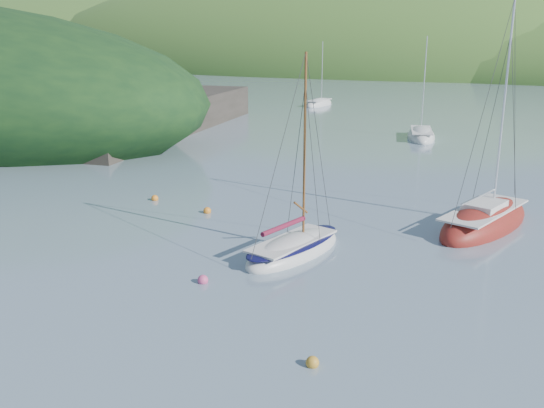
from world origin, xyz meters
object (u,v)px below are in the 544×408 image
at_px(sloop_red, 484,223).
at_px(distant_sloop_c, 319,104).
at_px(distant_sloop_a, 421,137).
at_px(daysailer_white, 294,249).

distance_m(sloop_red, distant_sloop_c, 57.31).
distance_m(distant_sloop_a, distant_sloop_c, 29.47).
bearing_deg(distant_sloop_a, distant_sloop_c, 117.05).
height_order(distant_sloop_a, distant_sloop_c, distant_sloop_a).
bearing_deg(sloop_red, daysailer_white, -117.12).
relative_size(daysailer_white, distant_sloop_a, 0.94).
xyz_separation_m(daysailer_white, sloop_red, (7.59, 8.53, 0.01)).
height_order(sloop_red, distant_sloop_c, sloop_red).
bearing_deg(distant_sloop_c, distant_sloop_a, -44.05).
xyz_separation_m(daysailer_white, distant_sloop_a, (-2.50, 35.70, -0.04)).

